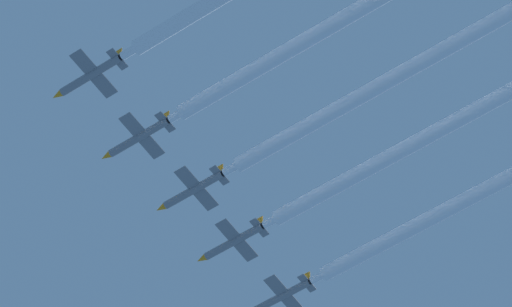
% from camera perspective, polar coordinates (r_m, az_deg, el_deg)
% --- Properties ---
extents(jet_far_left, '(7.21, 10.50, 2.52)m').
position_cam_1_polar(jet_far_left, '(200.80, -5.62, 2.60)').
color(jet_far_left, slate).
extents(jet_inner_left, '(7.21, 10.50, 2.52)m').
position_cam_1_polar(jet_inner_left, '(205.55, -4.00, 0.52)').
color(jet_inner_left, slate).
extents(jet_center, '(7.21, 10.50, 2.52)m').
position_cam_1_polar(jet_center, '(209.80, -2.17, -1.25)').
color(jet_center, slate).
extents(jet_inner_right, '(7.21, 10.50, 2.52)m').
position_cam_1_polar(jet_inner_right, '(214.36, -0.81, -3.00)').
color(jet_inner_right, slate).
extents(jet_far_right, '(7.21, 10.50, 2.52)m').
position_cam_1_polar(jet_far_right, '(219.81, 0.81, -4.84)').
color(jet_far_right, slate).
extents(smoke_trail_inner_left, '(1.92, 44.66, 1.92)m').
position_cam_1_polar(smoke_trail_inner_left, '(196.91, 2.35, 4.20)').
color(smoke_trail_inner_left, white).
extents(smoke_trail_center, '(1.92, 52.97, 1.92)m').
position_cam_1_polar(smoke_trail_center, '(200.49, 5.13, 2.83)').
color(smoke_trail_center, white).
extents(smoke_trail_inner_right, '(1.92, 47.93, 1.92)m').
position_cam_1_polar(smoke_trail_inner_right, '(205.76, 5.79, 0.59)').
color(smoke_trail_inner_right, white).
extents(smoke_trail_far_right, '(1.92, 49.74, 1.92)m').
position_cam_1_polar(smoke_trail_far_right, '(211.23, 7.51, -1.31)').
color(smoke_trail_far_right, white).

